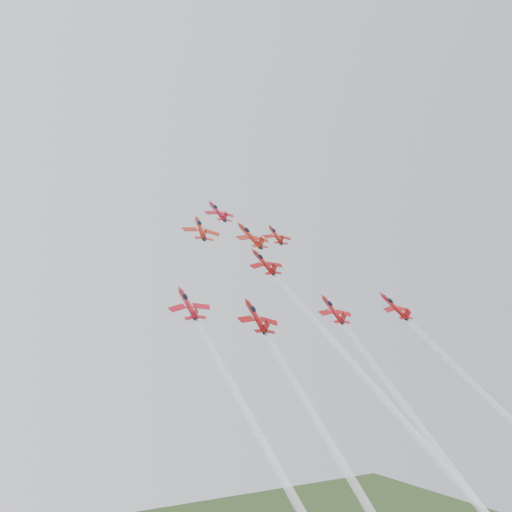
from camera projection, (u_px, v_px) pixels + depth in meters
jet_lead at (218, 211)px, 157.03m from camera, size 9.10×11.07×8.81m
jet_row2_left at (200, 228)px, 143.87m from camera, size 9.94×12.09×9.62m
jet_row2_center at (250, 235)px, 149.82m from camera, size 10.25×12.47×9.92m
jet_row2_right at (275, 235)px, 155.77m from camera, size 8.45×10.28×8.18m
jet_center at (360, 389)px, 105.35m from camera, size 9.07×78.29×62.15m
jet_rear_farleft at (279, 479)px, 80.10m from camera, size 8.64×74.58×59.20m
jet_rear_left at (379, 505)px, 81.86m from camera, size 9.23×79.74×63.30m
jet_rear_right at (454, 454)px, 97.38m from camera, size 8.55×73.88×58.65m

